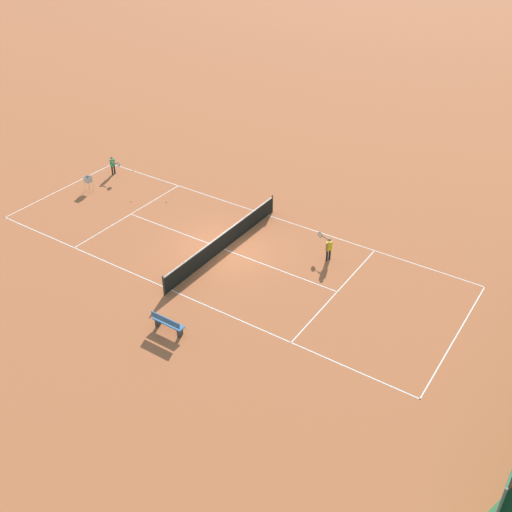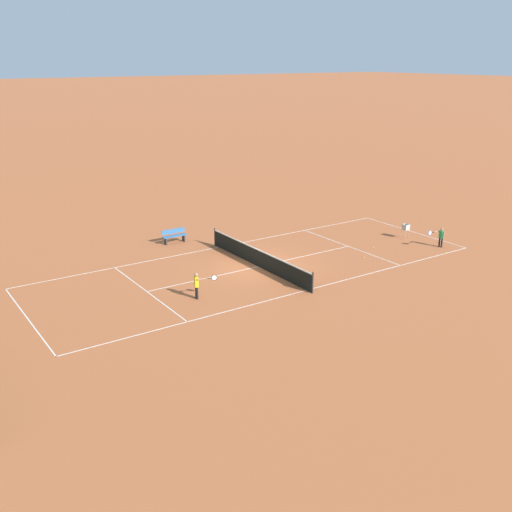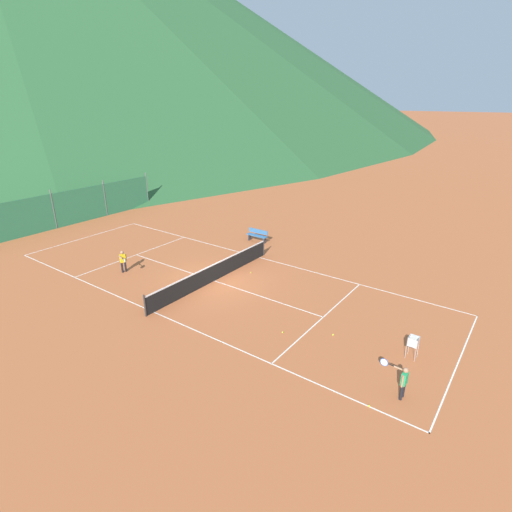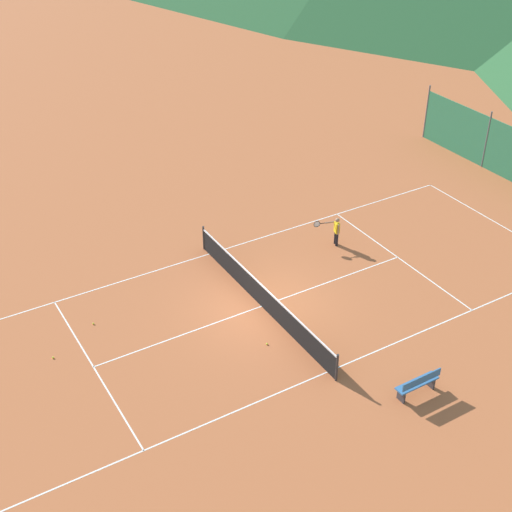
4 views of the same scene
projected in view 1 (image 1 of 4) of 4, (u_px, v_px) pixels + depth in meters
ground_plane at (224, 249)px, 30.22m from camera, size 600.00×600.00×0.00m
court_line_markings at (224, 249)px, 30.21m from camera, size 8.25×23.85×0.01m
tennis_net at (224, 241)px, 29.94m from camera, size 9.18×0.08×1.06m
player_near_baseline at (328, 247)px, 29.05m from camera, size 0.65×0.98×1.25m
player_far_baseline at (113, 164)px, 36.91m from camera, size 0.44×0.97×1.17m
tennis_ball_alley_left at (167, 202)px, 34.25m from camera, size 0.07×0.07×0.07m
tennis_ball_by_net_right at (133, 170)px, 37.67m from camera, size 0.07×0.07×0.07m
tennis_ball_alley_right at (185, 261)px, 29.30m from camera, size 0.07×0.07×0.07m
tennis_ball_mid_court at (131, 201)px, 34.35m from camera, size 0.07×0.07×0.07m
ball_hopper at (88, 180)px, 35.14m from camera, size 0.36×0.36×0.89m
courtside_bench at (168, 323)px, 24.77m from camera, size 0.36×1.50×0.84m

